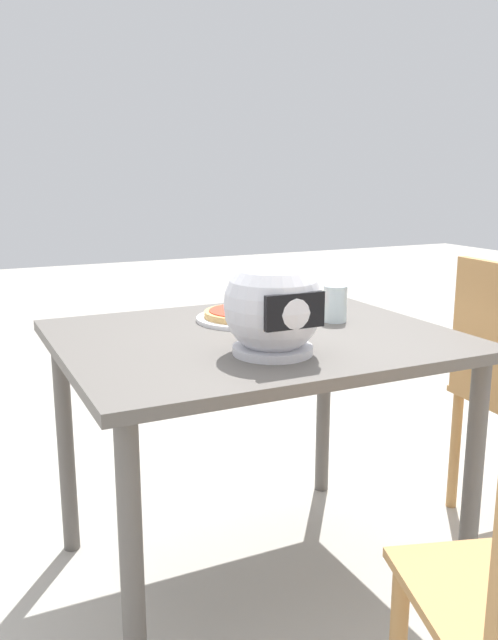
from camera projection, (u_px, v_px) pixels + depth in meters
name	position (u px, v px, depth m)	size (l,w,h in m)	color
ground_plane	(254.00, 573.00, 1.96)	(14.00, 14.00, 0.00)	#B2ADA3
dining_table	(255.00, 365.00, 1.82)	(1.05, 0.87, 0.74)	#5B5651
pizza_plate	(244.00, 319.00, 1.96)	(0.28, 0.28, 0.01)	white
pizza	(244.00, 313.00, 1.95)	(0.23, 0.23, 0.05)	tan
motorcycle_helmet	(273.00, 308.00, 1.58)	(0.24, 0.24, 0.24)	silver
drinking_glass	(335.00, 304.00, 1.93)	(0.07, 0.07, 0.11)	silver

